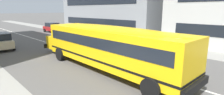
{
  "coord_description": "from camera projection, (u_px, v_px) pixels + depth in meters",
  "views": [
    {
      "loc": [
        10.52,
        -8.64,
        3.83
      ],
      "look_at": [
        2.31,
        -0.65,
        1.34
      ],
      "focal_mm": 27.92,
      "sensor_mm": 36.0,
      "label": 1
    }
  ],
  "objects": [
    {
      "name": "lane_centreline",
      "position": [
        98.0,
        58.0,
        14.07
      ],
      "size": [
        110.0,
        0.16,
        0.01
      ],
      "primitive_type": "cube",
      "color": "silver",
      "rests_on": "ground_plane"
    },
    {
      "name": "parked_car_beige_by_entrance",
      "position": [
        0.0,
        41.0,
        16.92
      ],
      "size": [
        3.99,
        2.06,
        1.64
      ],
      "rotation": [
        0.0,
        0.0,
        3.08
      ],
      "color": "#C1B28E",
      "rests_on": "ground_plane"
    },
    {
      "name": "parked_car_maroon_end_of_row",
      "position": [
        86.0,
        33.0,
        23.2
      ],
      "size": [
        3.97,
        2.02,
        1.64
      ],
      "rotation": [
        0.0,
        0.0,
        0.05
      ],
      "color": "maroon",
      "rests_on": "ground_plane"
    },
    {
      "name": "sidewalk_far",
      "position": [
        151.0,
        45.0,
        19.28
      ],
      "size": [
        120.0,
        3.0,
        0.01
      ],
      "primitive_type": "cube",
      "color": "gray",
      "rests_on": "ground_plane"
    },
    {
      "name": "ground_plane",
      "position": [
        98.0,
        58.0,
        14.07
      ],
      "size": [
        400.0,
        400.0,
        0.0
      ],
      "primitive_type": "plane",
      "color": "#54514F"
    },
    {
      "name": "parked_car_red_beside_sign",
      "position": [
        53.0,
        27.0,
        30.0
      ],
      "size": [
        3.97,
        2.02,
        1.64
      ],
      "rotation": [
        0.0,
        0.0,
        0.04
      ],
      "color": "maroon",
      "rests_on": "ground_plane"
    },
    {
      "name": "school_bus",
      "position": [
        105.0,
        44.0,
        11.18
      ],
      "size": [
        12.77,
        3.13,
        2.85
      ],
      "rotation": [
        0.0,
        0.0,
        3.13
      ],
      "color": "yellow",
      "rests_on": "ground_plane"
    }
  ]
}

